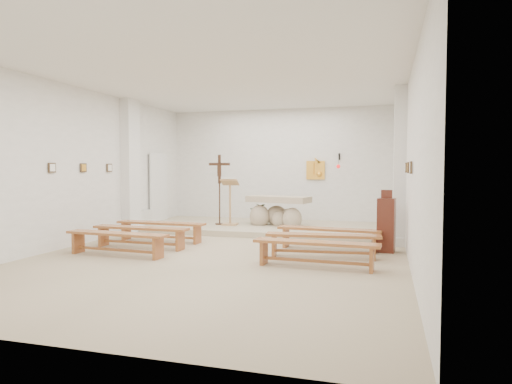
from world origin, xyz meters
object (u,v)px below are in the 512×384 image
(altar, at_px, (278,213))
(bench_right_front, at_px, (329,234))
(bench_left_third, at_px, (117,238))
(bench_right_third, at_px, (316,248))
(lectern, at_px, (230,202))
(bench_left_second, at_px, (141,232))
(donation_pedestal, at_px, (386,225))
(bench_left_front, at_px, (161,227))
(bench_right_second, at_px, (323,240))
(crucifix_stand, at_px, (219,184))

(altar, bearing_deg, bench_right_front, -43.50)
(bench_left_third, relative_size, bench_right_third, 1.00)
(lectern, bearing_deg, bench_left_second, -111.85)
(donation_pedestal, distance_m, bench_left_second, 5.15)
(bench_left_front, bearing_deg, bench_right_second, -11.00)
(bench_left_second, relative_size, bench_right_third, 1.00)
(bench_right_front, xyz_separation_m, bench_left_third, (-3.89, -1.80, 0.00))
(lectern, height_order, bench_left_front, lectern)
(altar, bearing_deg, bench_left_front, -118.72)
(lectern, height_order, donation_pedestal, lectern)
(bench_right_third, bearing_deg, donation_pedestal, 61.29)
(bench_left_third, bearing_deg, bench_right_front, 29.03)
(altar, xyz_separation_m, bench_left_front, (-2.20, -2.51, -0.14))
(lectern, relative_size, bench_right_second, 0.59)
(bench_left_front, height_order, bench_right_second, same)
(crucifix_stand, bearing_deg, altar, -2.39)
(donation_pedestal, xyz_separation_m, bench_right_front, (-1.15, -0.09, -0.22))
(donation_pedestal, bearing_deg, bench_right_front, -168.84)
(bench_right_second, bearing_deg, bench_right_front, 84.33)
(lectern, xyz_separation_m, bench_left_second, (-0.92, -3.14, -0.45))
(altar, relative_size, bench_right_second, 0.83)
(bench_right_second, bearing_deg, bench_left_second, 174.33)
(donation_pedestal, height_order, bench_left_third, donation_pedestal)
(lectern, height_order, bench_right_front, lectern)
(altar, xyz_separation_m, crucifix_stand, (-1.60, -0.23, 0.78))
(crucifix_stand, height_order, bench_right_front, crucifix_stand)
(bench_right_third, bearing_deg, bench_right_front, 92.70)
(altar, distance_m, bench_right_front, 3.03)
(bench_left_front, height_order, bench_right_third, same)
(crucifix_stand, relative_size, bench_right_third, 0.89)
(donation_pedestal, relative_size, bench_left_front, 0.58)
(bench_left_second, bearing_deg, bench_left_third, -88.29)
(crucifix_stand, bearing_deg, bench_right_front, -45.22)
(bench_left_second, bearing_deg, altar, 58.87)
(bench_left_front, bearing_deg, donation_pedestal, 3.03)
(bench_right_second, bearing_deg, bench_left_third, -172.65)
(bench_left_second, distance_m, bench_left_third, 0.90)
(crucifix_stand, bearing_deg, donation_pedestal, -36.74)
(bench_left_third, bearing_deg, bench_left_second, 94.21)
(crucifix_stand, xyz_separation_m, bench_left_third, (-0.60, -4.08, -0.92))
(crucifix_stand, xyz_separation_m, bench_left_second, (-0.60, -3.18, -0.92))
(bench_right_front, bearing_deg, bench_left_second, -161.89)
(bench_left_second, bearing_deg, bench_right_second, 1.71)
(bench_left_second, bearing_deg, bench_right_front, 14.73)
(altar, bearing_deg, crucifix_stand, -159.39)
(bench_left_second, relative_size, bench_left_third, 1.00)
(crucifix_stand, xyz_separation_m, donation_pedestal, (4.44, -2.19, -0.71))
(bench_left_third, bearing_deg, lectern, 81.38)
(bench_right_second, distance_m, bench_left_third, 4.00)
(bench_right_front, distance_m, bench_right_third, 1.80)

